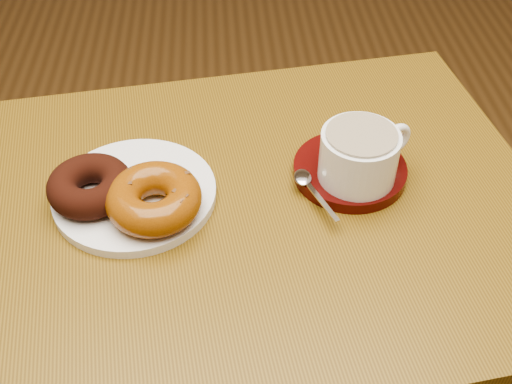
{
  "coord_description": "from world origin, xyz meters",
  "views": [
    {
      "loc": [
        0.16,
        -0.73,
        1.32
      ],
      "look_at": [
        0.2,
        -0.14,
        0.76
      ],
      "focal_mm": 45.0,
      "sensor_mm": 36.0,
      "label": 1
    }
  ],
  "objects": [
    {
      "name": "cafe_table",
      "position": [
        0.18,
        -0.14,
        0.62
      ],
      "size": [
        0.87,
        0.7,
        0.74
      ],
      "rotation": [
        0.0,
        0.0,
        0.14
      ],
      "color": "brown",
      "rests_on": "ground"
    },
    {
      "name": "donut_plate",
      "position": [
        0.04,
        -0.12,
        0.75
      ],
      "size": [
        0.26,
        0.26,
        0.01
      ],
      "primitive_type": "cylinder",
      "rotation": [
        0.0,
        0.0,
        0.25
      ],
      "color": "white",
      "rests_on": "cafe_table"
    },
    {
      "name": "donut_cinnamon",
      "position": [
        -0.01,
        -0.13,
        0.78
      ],
      "size": [
        0.13,
        0.13,
        0.04
      ],
      "primitive_type": "torus",
      "rotation": [
        0.0,
        0.0,
        -0.21
      ],
      "color": "black",
      "rests_on": "donut_plate"
    },
    {
      "name": "donut_caramel",
      "position": [
        0.07,
        -0.16,
        0.78
      ],
      "size": [
        0.15,
        0.15,
        0.04
      ],
      "rotation": [
        0.0,
        0.0,
        0.26
      ],
      "color": "#894A0F",
      "rests_on": "donut_plate"
    },
    {
      "name": "saucer",
      "position": [
        0.33,
        -0.1,
        0.75
      ],
      "size": [
        0.21,
        0.21,
        0.02
      ],
      "primitive_type": "cylinder",
      "rotation": [
        0.0,
        0.0,
        0.53
      ],
      "color": "#3E0A08",
      "rests_on": "cafe_table"
    },
    {
      "name": "coffee_cup",
      "position": [
        0.34,
        -0.12,
        0.79
      ],
      "size": [
        0.13,
        0.1,
        0.07
      ],
      "rotation": [
        0.0,
        0.0,
        0.47
      ],
      "color": "white",
      "rests_on": "saucer"
    },
    {
      "name": "teaspoon",
      "position": [
        0.27,
        -0.13,
        0.76
      ],
      "size": [
        0.05,
        0.1,
        0.01
      ],
      "rotation": [
        0.0,
        0.0,
        0.39
      ],
      "color": "silver",
      "rests_on": "saucer"
    }
  ]
}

